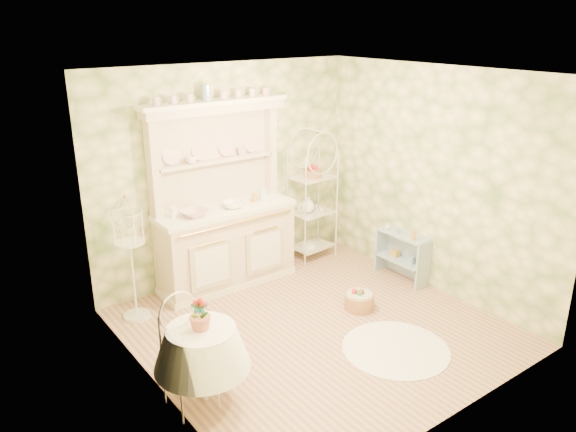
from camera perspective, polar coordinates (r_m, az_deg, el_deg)
floor at (r=6.24m, az=2.79°, el=-11.26°), size 3.60×3.60×0.00m
ceiling at (r=5.38m, az=3.27°, el=14.27°), size 3.60×3.60×0.00m
wall_left at (r=4.80m, az=-13.88°, el=-3.63°), size 3.60×3.60×0.00m
wall_right at (r=6.90m, az=14.66°, el=3.42°), size 3.60×3.60×0.00m
wall_back at (r=7.08m, az=-6.29°, el=4.35°), size 3.60×3.60×0.00m
wall_front at (r=4.53m, az=17.68°, el=-5.44°), size 3.60×3.60×0.00m
kitchen_dresser at (r=6.81m, az=-6.48°, el=1.93°), size 1.87×0.61×2.29m
bakers_rack at (r=7.68m, az=2.48°, el=1.81°), size 0.57×0.43×1.71m
side_shelf at (r=7.35m, az=11.49°, el=-4.22°), size 0.27×0.66×0.56m
round_table at (r=5.06m, az=-8.66°, el=-14.49°), size 0.83×0.83×0.76m
cafe_chair at (r=4.98m, az=-9.99°, el=-14.52°), size 0.42×0.42×0.85m
birdcage_stand at (r=6.33m, az=-15.63°, el=-4.04°), size 0.38×0.38×1.48m
floor_basket at (r=6.60m, az=7.25°, el=-8.56°), size 0.32×0.32×0.20m
lace_rug at (r=5.97m, az=10.89°, el=-13.12°), size 1.41×1.41×0.01m
bowl_floral at (r=6.61m, az=-9.51°, el=0.05°), size 0.37×0.37×0.08m
bowl_white at (r=6.84m, az=-5.61°, el=0.90°), size 0.31×0.31×0.08m
cup_left at (r=6.65m, az=-9.78°, el=5.49°), size 0.15×0.15×0.09m
cup_right at (r=7.00m, az=-4.74°, el=6.41°), size 0.14×0.14×0.10m
potted_geranium at (r=4.79m, az=-8.91°, el=-9.98°), size 0.17×0.15×0.28m
bottle_amber at (r=7.02m, az=12.63°, el=-1.89°), size 0.06×0.06×0.15m
bottle_blue at (r=7.19m, az=11.08°, el=-1.51°), size 0.06×0.06×0.10m
bottle_glass at (r=7.33m, az=10.11°, el=-1.08°), size 0.07×0.07×0.08m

